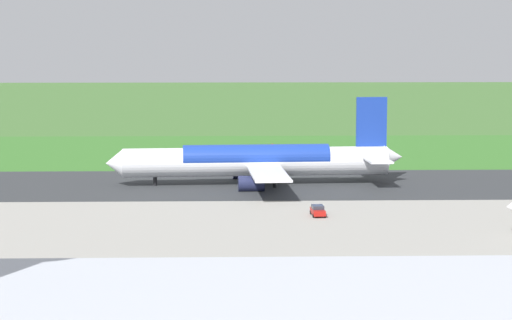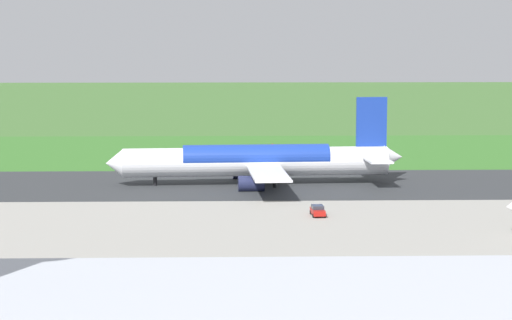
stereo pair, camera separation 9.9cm
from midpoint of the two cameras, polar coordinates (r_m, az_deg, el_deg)
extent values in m
plane|color=#3D662D|center=(174.26, 3.30, -1.46)|extent=(800.00, 800.00, 0.00)
cube|color=#2D3033|center=(174.26, 3.30, -1.45)|extent=(600.00, 35.87, 0.06)
cube|color=gray|center=(120.98, 5.49, -5.37)|extent=(440.00, 110.00, 0.05)
cube|color=#346B27|center=(220.02, 2.28, 0.38)|extent=(600.00, 80.00, 0.04)
cylinder|color=white|center=(173.11, 0.02, -0.10)|extent=(48.22, 7.94, 5.20)
cone|color=white|center=(172.83, -8.44, -0.19)|extent=(3.28, 5.10, 4.94)
cone|color=white|center=(176.96, 8.17, 0.18)|extent=(3.75, 4.61, 4.42)
cube|color=#19389E|center=(175.40, 6.91, 2.28)|extent=(5.62, 0.82, 9.00)
cube|color=white|center=(170.72, 7.26, 0.01)|extent=(4.51, 9.21, 0.36)
cube|color=white|center=(181.41, 6.53, 0.45)|extent=(4.51, 9.21, 0.36)
cube|color=white|center=(162.40, 0.70, -0.73)|extent=(7.25, 22.31, 0.35)
cube|color=white|center=(184.12, 0.03, 0.22)|extent=(7.25, 22.31, 0.35)
cylinder|color=#23284C|center=(165.99, -0.28, -1.42)|extent=(4.65, 3.05, 2.80)
cylinder|color=#23284C|center=(180.79, -0.66, -0.70)|extent=(4.65, 3.05, 2.80)
cylinder|color=black|center=(172.87, -6.02, -0.98)|extent=(0.70, 0.70, 3.42)
cylinder|color=black|center=(169.79, 1.14, -1.09)|extent=(0.70, 0.70, 3.42)
cylinder|color=black|center=(177.67, 0.87, -0.72)|extent=(0.70, 0.70, 3.42)
cylinder|color=#19389E|center=(173.05, 0.02, 0.07)|extent=(26.66, 6.73, 5.23)
cube|color=#B21914|center=(143.31, 3.72, -3.09)|extent=(2.06, 4.30, 0.75)
cube|color=#2D333D|center=(143.39, 3.71, -2.82)|extent=(1.83, 2.30, 0.55)
cylinder|color=black|center=(142.15, 4.14, -3.33)|extent=(0.26, 0.65, 0.64)
cylinder|color=black|center=(141.89, 3.46, -3.34)|extent=(0.26, 0.65, 0.64)
cylinder|color=black|center=(144.87, 3.96, -3.13)|extent=(0.26, 0.65, 0.64)
cylinder|color=black|center=(144.61, 3.30, -3.14)|extent=(0.26, 0.65, 0.64)
cylinder|color=slate|center=(217.56, 1.00, 0.56)|extent=(0.10, 0.10, 1.91)
cube|color=red|center=(217.43, 1.00, 0.89)|extent=(0.60, 0.04, 0.60)
cone|color=orange|center=(218.81, -0.66, 0.42)|extent=(0.40, 0.40, 0.55)
camera|label=1|loc=(0.05, -89.98, 0.00)|focal=67.12mm
camera|label=2|loc=(0.05, 90.02, 0.00)|focal=67.12mm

